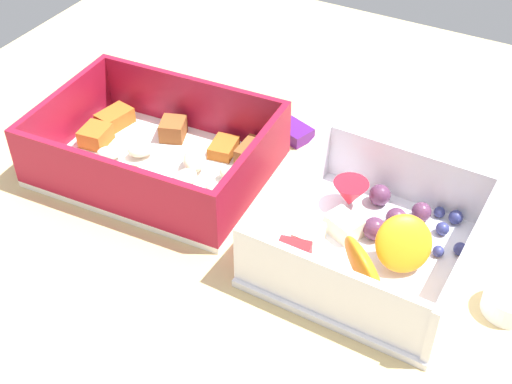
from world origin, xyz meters
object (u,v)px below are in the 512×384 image
paper_cup_liner (508,304)px  candy_bar (280,124)px  pasta_container (157,153)px  fruit_bowl (369,238)px

paper_cup_liner → candy_bar: bearing=152.9°
pasta_container → fruit_bowl: bearing=-6.7°
pasta_container → fruit_bowl: 20.49cm
candy_bar → paper_cup_liner: bearing=-27.1°
fruit_bowl → paper_cup_liner: size_ratio=4.23×
pasta_container → paper_cup_liner: pasta_container is taller
paper_cup_liner → fruit_bowl: bearing=177.3°
fruit_bowl → candy_bar: fruit_bowl is taller
fruit_bowl → paper_cup_liner: (10.91, -0.51, -1.06)cm
candy_bar → paper_cup_liner: size_ratio=1.87×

